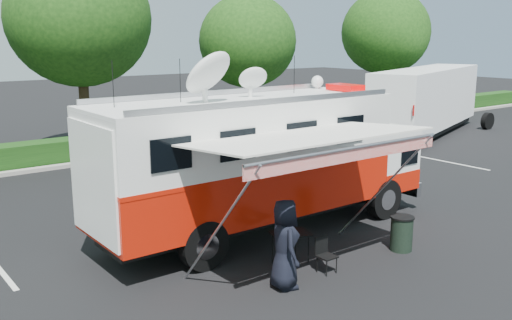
{
  "coord_description": "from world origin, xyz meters",
  "views": [
    {
      "loc": [
        -9.24,
        -11.58,
        5.21
      ],
      "look_at": [
        0.0,
        0.5,
        1.9
      ],
      "focal_mm": 40.0,
      "sensor_mm": 36.0,
      "label": 1
    }
  ],
  "objects_px": {
    "trash_bin": "(402,233)",
    "semi_trailer": "(427,100)",
    "command_truck": "(265,160)",
    "folding_table": "(291,234)"
  },
  "relations": [
    {
      "from": "trash_bin",
      "to": "semi_trailer",
      "type": "xyz_separation_m",
      "value": [
        14.76,
        10.17,
        1.43
      ]
    },
    {
      "from": "command_truck",
      "to": "trash_bin",
      "type": "relative_size",
      "value": 11.16
    },
    {
      "from": "trash_bin",
      "to": "semi_trailer",
      "type": "height_order",
      "value": "semi_trailer"
    },
    {
      "from": "folding_table",
      "to": "trash_bin",
      "type": "relative_size",
      "value": 1.16
    },
    {
      "from": "trash_bin",
      "to": "folding_table",
      "type": "bearing_deg",
      "value": 158.82
    },
    {
      "from": "command_truck",
      "to": "semi_trailer",
      "type": "height_order",
      "value": "command_truck"
    },
    {
      "from": "folding_table",
      "to": "semi_trailer",
      "type": "height_order",
      "value": "semi_trailer"
    },
    {
      "from": "command_truck",
      "to": "semi_trailer",
      "type": "xyz_separation_m",
      "value": [
        16.6,
        7.04,
        -0.14
      ]
    },
    {
      "from": "command_truck",
      "to": "semi_trailer",
      "type": "bearing_deg",
      "value": 22.97
    },
    {
      "from": "folding_table",
      "to": "semi_trailer",
      "type": "relative_size",
      "value": 0.09
    }
  ]
}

